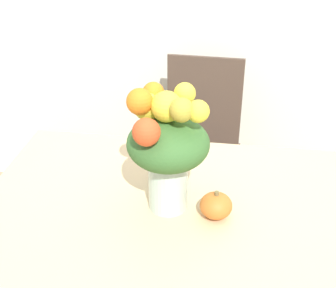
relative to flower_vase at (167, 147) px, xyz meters
The scene contains 4 objects.
dining_table 0.34m from the flower_vase, 11.69° to the left, with size 1.37×0.95×0.75m.
flower_vase is the anchor object (origin of this frame).
pumpkin 0.26m from the flower_vase, ahead, with size 0.11×0.11×0.10m.
dining_chair_near_window 0.99m from the flower_vase, 86.54° to the left, with size 0.44×0.44×0.97m.
Camera 1 is at (0.18, -1.31, 1.76)m, focal length 50.00 mm.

